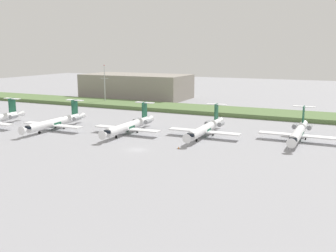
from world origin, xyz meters
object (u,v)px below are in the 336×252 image
regional_jet_third (129,126)px  antenna_mast (105,88)px  safety_cone_front_marker (179,148)px  regional_jet_fifth (299,132)px  regional_jet_fourth (206,128)px  regional_jet_second (56,122)px

regional_jet_third → antenna_mast: size_ratio=1.60×
antenna_mast → safety_cone_front_marker: size_ratio=35.25×
regional_jet_third → regional_jet_fifth: bearing=14.0°
regional_jet_fifth → regional_jet_third: bearing=-166.0°
regional_jet_fourth → regional_jet_fifth: bearing=13.5°
regional_jet_third → antenna_mast: antenna_mast is taller
regional_jet_second → antenna_mast: antenna_mast is taller
regional_jet_third → safety_cone_front_marker: regional_jet_third is taller
regional_jet_third → antenna_mast: bearing=129.9°
regional_jet_fourth → safety_cone_front_marker: size_ratio=56.36×
regional_jet_third → safety_cone_front_marker: (22.46, -11.77, -2.26)m
antenna_mast → safety_cone_front_marker: antenna_mast is taller
regional_jet_fourth → safety_cone_front_marker: bearing=-94.6°
regional_jet_second → regional_jet_fourth: same height
regional_jet_third → antenna_mast: (-47.02, 56.32, 5.57)m
regional_jet_fourth → antenna_mast: antenna_mast is taller
regional_jet_second → regional_jet_fourth: bearing=12.5°
regional_jet_second → safety_cone_front_marker: 48.97m
safety_cone_front_marker → regional_jet_fourth: bearing=85.4°
regional_jet_second → safety_cone_front_marker: size_ratio=56.36×
regional_jet_fourth → regional_jet_second: bearing=-167.5°
regional_jet_fourth → regional_jet_fifth: same height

